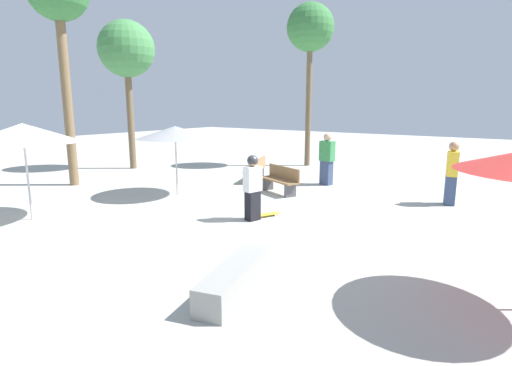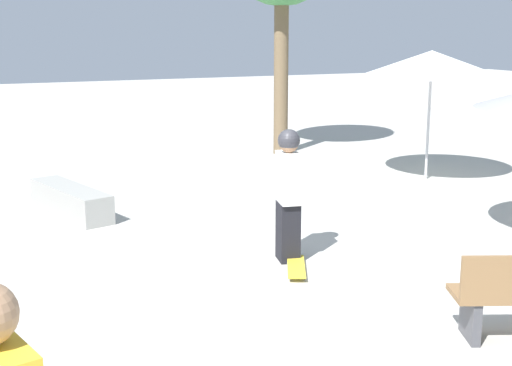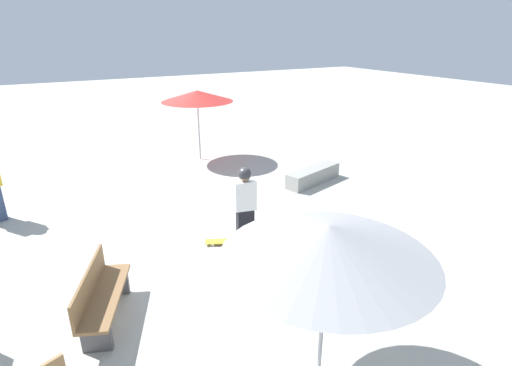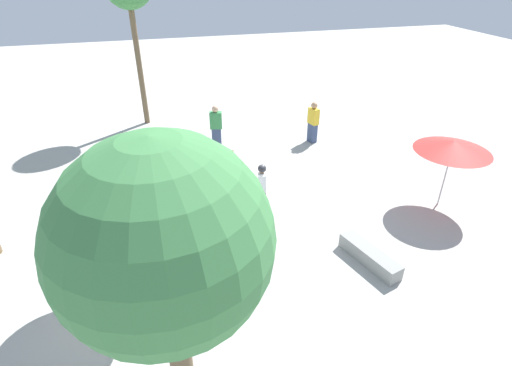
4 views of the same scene
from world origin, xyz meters
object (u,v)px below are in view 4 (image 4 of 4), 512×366
(shade_umbrella_white, at_px, (101,237))
(bystander_watching, at_px, (216,127))
(palm_tree_left, at_px, (164,245))
(skater_main, at_px, (262,186))
(skateboard, at_px, (261,200))
(shade_umbrella_grey, at_px, (140,156))
(concrete_ledge, at_px, (369,256))
(bench_far, at_px, (159,153))
(bench_near, at_px, (212,161))
(bystander_far, at_px, (313,122))
(shade_umbrella_red, at_px, (453,146))

(shade_umbrella_white, xyz_separation_m, bystander_watching, (3.89, 8.22, -1.21))
(palm_tree_left, height_order, bystander_watching, palm_tree_left)
(skater_main, bearing_deg, shade_umbrella_white, 137.90)
(skateboard, xyz_separation_m, shade_umbrella_white, (-4.49, -3.56, 2.06))
(skater_main, relative_size, shade_umbrella_white, 0.63)
(skater_main, relative_size, bystander_watching, 0.88)
(skateboard, bearing_deg, bystander_watching, 32.81)
(skater_main, xyz_separation_m, shade_umbrella_white, (-4.40, -3.15, 1.26))
(shade_umbrella_grey, xyz_separation_m, palm_tree_left, (0.41, -7.51, 2.43))
(concrete_ledge, xyz_separation_m, bystander_watching, (-2.54, 8.31, 0.70))
(skater_main, bearing_deg, bench_far, 47.18)
(skateboard, relative_size, bench_near, 0.49)
(shade_umbrella_grey, bearing_deg, bench_near, 40.85)
(bystander_watching, bearing_deg, palm_tree_left, 89.47)
(shade_umbrella_white, bearing_deg, bench_near, 61.45)
(bench_near, distance_m, palm_tree_left, 10.60)
(shade_umbrella_white, distance_m, palm_tree_left, 4.38)
(skateboard, bearing_deg, bystander_far, -15.12)
(shade_umbrella_red, relative_size, bystander_far, 1.29)
(bench_far, xyz_separation_m, bystander_far, (6.53, 0.27, 0.46))
(shade_umbrella_white, height_order, bystander_watching, shade_umbrella_white)
(bystander_watching, bearing_deg, bystander_far, -176.08)
(bench_near, xyz_separation_m, palm_tree_left, (-2.03, -9.62, 3.95))
(palm_tree_left, distance_m, bystander_far, 13.48)
(palm_tree_left, bearing_deg, shade_umbrella_white, 110.02)
(bench_near, height_order, shade_umbrella_grey, shade_umbrella_grey)
(skateboard, distance_m, bench_near, 2.82)
(shade_umbrella_white, bearing_deg, bystander_watching, 64.66)
(shade_umbrella_red, xyz_separation_m, bystander_watching, (-6.19, 6.35, -1.19))
(bench_far, bearing_deg, bench_near, -144.84)
(concrete_ledge, xyz_separation_m, shade_umbrella_grey, (-5.56, 4.08, 1.74))
(skateboard, bearing_deg, shade_umbrella_grey, 108.79)
(shade_umbrella_white, distance_m, shade_umbrella_grey, 4.08)
(palm_tree_left, bearing_deg, shade_umbrella_red, 31.50)
(bench_near, relative_size, bystander_watching, 0.91)
(palm_tree_left, bearing_deg, skater_main, 64.99)
(bystander_far, bearing_deg, bench_far, 78.06)
(bystander_watching, xyz_separation_m, bystander_far, (4.09, -0.58, -0.02))
(shade_umbrella_white, height_order, bystander_far, shade_umbrella_white)
(bystander_watching, bearing_deg, concrete_ledge, 118.98)
(shade_umbrella_white, relative_size, shade_umbrella_grey, 1.07)
(concrete_ledge, relative_size, bench_near, 1.18)
(skater_main, relative_size, palm_tree_left, 0.28)
(shade_umbrella_grey, bearing_deg, concrete_ledge, -36.26)
(bench_far, relative_size, bystander_far, 0.93)
(bystander_watching, relative_size, bystander_far, 1.02)
(palm_tree_left, bearing_deg, bystander_far, 59.02)
(concrete_ledge, bearing_deg, bystander_watching, 106.99)
(skateboard, bearing_deg, shade_umbrella_red, -81.41)
(shade_umbrella_red, bearing_deg, concrete_ledge, -151.74)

